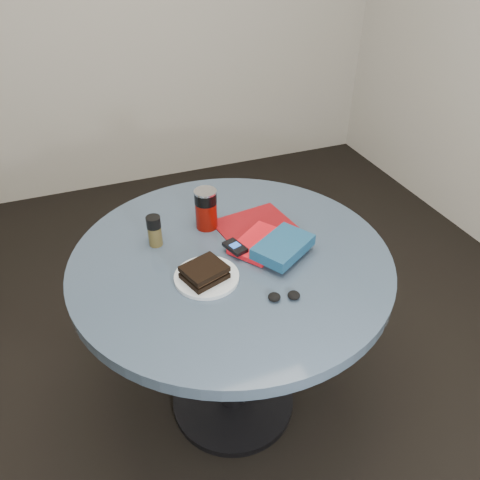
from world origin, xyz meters
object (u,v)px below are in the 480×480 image
object	(u,v)px
magazine	(254,225)
headphones	(284,296)
plate	(207,277)
mp3_player	(235,247)
sandwich	(204,272)
pepper_grinder	(155,231)
soda_can	(206,209)
table	(232,294)
novel	(283,247)
red_book	(260,243)

from	to	relation	value
magazine	headphones	xyz separation A→B (m)	(-0.06, -0.37, 0.01)
plate	mp3_player	distance (m)	0.15
sandwich	magazine	world-z (taller)	sandwich
plate	pepper_grinder	xyz separation A→B (m)	(-0.10, 0.22, 0.05)
sandwich	pepper_grinder	size ratio (longest dim) A/B	1.35
sandwich	soda_can	xyz separation A→B (m)	(0.09, 0.27, 0.04)
pepper_grinder	headphones	world-z (taller)	pepper_grinder
pepper_grinder	headphones	bearing A→B (deg)	-54.07
plate	headphones	distance (m)	0.23
soda_can	magazine	size ratio (longest dim) A/B	0.56
sandwich	soda_can	world-z (taller)	soda_can
soda_can	magazine	world-z (taller)	soda_can
sandwich	mp3_player	world-z (taller)	sandwich
table	plate	distance (m)	0.21
magazine	headphones	bearing A→B (deg)	-107.57
plate	magazine	size ratio (longest dim) A/B	0.77
novel	plate	bearing A→B (deg)	152.34
soda_can	novel	distance (m)	0.30
table	mp3_player	size ratio (longest dim) A/B	11.39
table	soda_can	world-z (taller)	soda_can
table	mp3_player	world-z (taller)	mp3_player
sandwich	mp3_player	xyz separation A→B (m)	(0.13, 0.09, -0.01)
sandwich	novel	bearing A→B (deg)	5.12
soda_can	pepper_grinder	size ratio (longest dim) A/B	1.33
soda_can	headphones	size ratio (longest dim) A/B	1.45
pepper_grinder	red_book	distance (m)	0.34
plate	pepper_grinder	world-z (taller)	pepper_grinder
mp3_player	soda_can	bearing A→B (deg)	101.39
red_book	magazine	bearing A→B (deg)	41.57
soda_can	table	bearing A→B (deg)	-82.99
red_book	headphones	xyz separation A→B (m)	(-0.03, -0.25, -0.00)
mp3_player	sandwich	bearing A→B (deg)	-145.10
headphones	plate	bearing A→B (deg)	137.64
soda_can	novel	world-z (taller)	soda_can
plate	mp3_player	world-z (taller)	mp3_player
sandwich	mp3_player	size ratio (longest dim) A/B	1.61
sandwich	novel	xyz separation A→B (m)	(0.26, 0.02, 0.01)
pepper_grinder	magazine	distance (m)	0.34
soda_can	mp3_player	bearing A→B (deg)	-78.61
soda_can	headphones	world-z (taller)	soda_can
table	novel	xyz separation A→B (m)	(0.15, -0.06, 0.20)
plate	red_book	size ratio (longest dim) A/B	0.98
plate	mp3_player	size ratio (longest dim) A/B	2.16
mp3_player	headphones	bearing A→B (deg)	-77.09
pepper_grinder	mp3_player	world-z (taller)	pepper_grinder
mp3_player	headphones	size ratio (longest dim) A/B	0.91
soda_can	headphones	bearing A→B (deg)	-77.74
magazine	mp3_player	distance (m)	0.17
table	mp3_player	bearing A→B (deg)	3.05
magazine	headphones	world-z (taller)	headphones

